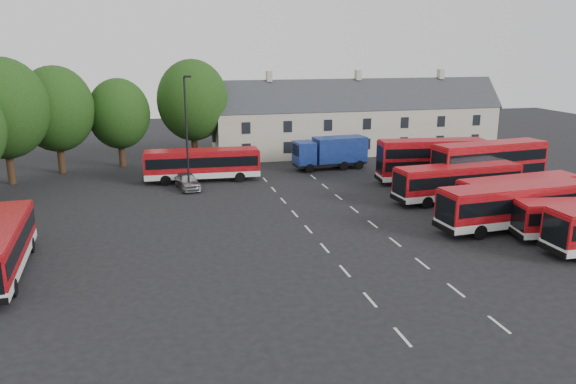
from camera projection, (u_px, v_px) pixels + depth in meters
name	position (u px, v px, depth m)	size (l,w,h in m)	color
ground	(316.00, 238.00, 38.84)	(140.00, 140.00, 0.00)	black
lane_markings	(341.00, 227.00, 41.29)	(5.15, 33.80, 0.01)	beige
treeline	(36.00, 117.00, 50.61)	(29.92, 32.59, 12.01)	black
terrace_houses	(357.00, 121.00, 69.26)	(35.70, 7.13, 10.06)	beige
bus_row_c	(515.00, 203.00, 40.31)	(11.76, 3.54, 3.28)	silver
bus_row_d	(519.00, 192.00, 44.18)	(10.57, 3.42, 2.94)	silver
bus_row_e	(458.00, 180.00, 47.58)	(11.25, 3.33, 3.14)	silver
bus_dd_south	(489.00, 164.00, 50.82)	(11.18, 3.82, 4.49)	silver
bus_dd_north	(432.00, 159.00, 53.86)	(10.52, 3.41, 4.24)	silver
bus_west	(0.00, 245.00, 32.26)	(3.05, 10.89, 3.05)	silver
bus_north	(202.00, 162.00, 54.74)	(11.19, 3.04, 3.13)	silver
box_truck	(331.00, 151.00, 60.15)	(8.01, 3.11, 3.42)	black
silver_car	(187.00, 181.00, 52.01)	(1.77, 4.41, 1.50)	#A9ACB1
lamppost	(187.00, 131.00, 49.95)	(0.72, 0.43, 10.41)	black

